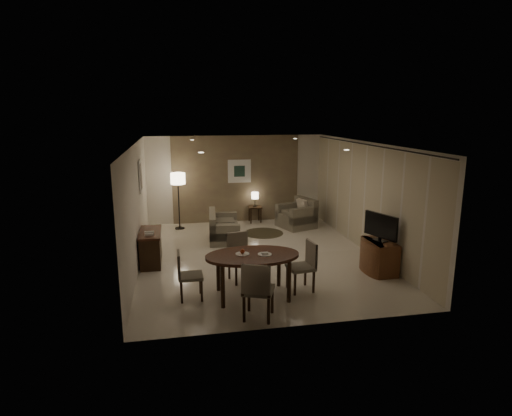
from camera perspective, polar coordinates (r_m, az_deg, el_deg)
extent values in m
cube|color=beige|center=(10.38, 0.21, -6.44)|extent=(5.50, 7.00, 0.00)
cube|color=white|center=(9.83, 0.22, 8.59)|extent=(5.50, 7.00, 0.00)
cube|color=olive|center=(13.42, -2.67, 3.88)|extent=(5.50, 0.00, 2.70)
cube|color=beige|center=(9.88, -15.64, 0.22)|extent=(0.00, 7.00, 2.70)
cube|color=beige|center=(10.88, 14.58, 1.40)|extent=(0.00, 7.00, 2.70)
cube|color=olive|center=(13.40, -2.66, 3.87)|extent=(3.96, 0.03, 2.70)
cylinder|color=black|center=(10.68, 14.63, 8.19)|extent=(0.03, 6.80, 0.03)
cube|color=silver|center=(13.36, -2.23, 4.93)|extent=(0.72, 0.03, 0.72)
cube|color=#1C3327|center=(13.34, -2.22, 4.92)|extent=(0.34, 0.01, 0.34)
cube|color=silver|center=(10.97, -15.16, 4.11)|extent=(0.03, 0.60, 0.80)
cube|color=gray|center=(10.96, -15.08, 4.11)|extent=(0.01, 0.46, 0.64)
cylinder|color=white|center=(7.87, -7.34, 7.35)|extent=(0.10, 0.10, 0.01)
cylinder|color=white|center=(8.52, 11.98, 7.58)|extent=(0.10, 0.10, 0.01)
cylinder|color=white|center=(11.46, -8.52, 8.96)|extent=(0.10, 0.10, 0.01)
cylinder|color=white|center=(11.91, 5.24, 9.19)|extent=(0.10, 0.10, 0.01)
cylinder|color=white|center=(7.97, -1.82, -6.14)|extent=(0.26, 0.26, 0.02)
cylinder|color=white|center=(7.95, 1.16, -6.20)|extent=(0.26, 0.26, 0.02)
sphere|color=#A83413|center=(7.95, -1.82, -5.78)|extent=(0.09, 0.09, 0.09)
cube|color=white|center=(7.94, 1.16, -6.04)|extent=(0.12, 0.08, 0.03)
cylinder|color=#3F3823|center=(12.29, 1.00, -3.35)|extent=(1.14, 1.14, 0.01)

